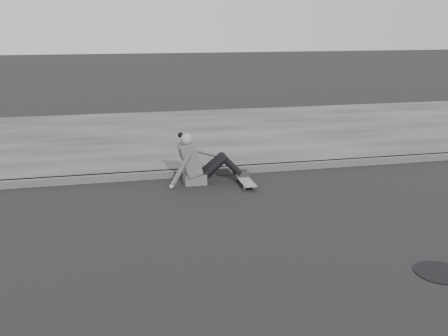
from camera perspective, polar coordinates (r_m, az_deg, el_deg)
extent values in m
plane|color=black|center=(6.48, 3.59, -7.22)|extent=(80.00, 80.00, 0.00)
cube|color=#454545|center=(8.82, -1.03, -0.34)|extent=(24.00, 0.16, 0.12)
cube|color=#3C3C3C|center=(11.70, -4.00, 3.78)|extent=(24.00, 6.00, 0.12)
cylinder|color=black|center=(5.93, 23.41, -10.88)|extent=(0.53, 0.53, 0.01)
cylinder|color=#979792|center=(8.03, 2.36, -2.30)|extent=(0.03, 0.05, 0.05)
cylinder|color=#979792|center=(8.06, 3.39, -2.22)|extent=(0.03, 0.05, 0.05)
cylinder|color=#979792|center=(8.51, 1.46, -1.21)|extent=(0.03, 0.05, 0.05)
cylinder|color=#979792|center=(8.54, 2.44, -1.15)|extent=(0.03, 0.05, 0.05)
cube|color=#2D2D30|center=(8.04, 2.88, -2.07)|extent=(0.16, 0.04, 0.03)
cube|color=#2D2D30|center=(8.51, 1.95, -1.00)|extent=(0.16, 0.04, 0.03)
cube|color=slate|center=(8.27, 2.41, -1.35)|extent=(0.20, 0.78, 0.02)
cube|color=#49494B|center=(8.34, -3.36, -1.14)|extent=(0.36, 0.34, 0.18)
cube|color=#49494B|center=(8.23, -3.88, 1.09)|extent=(0.37, 0.40, 0.57)
cube|color=#49494B|center=(8.19, -4.79, 1.84)|extent=(0.14, 0.30, 0.20)
cylinder|color=gray|center=(8.17, -4.26, 2.69)|extent=(0.09, 0.09, 0.08)
sphere|color=gray|center=(8.14, -4.34, 3.30)|extent=(0.20, 0.20, 0.20)
sphere|color=black|center=(8.14, -5.00, 3.78)|extent=(0.09, 0.09, 0.09)
cylinder|color=black|center=(8.25, -1.12, 0.11)|extent=(0.43, 0.13, 0.39)
cylinder|color=black|center=(8.42, -1.36, 0.44)|extent=(0.43, 0.13, 0.39)
cylinder|color=black|center=(8.31, 0.91, 0.20)|extent=(0.35, 0.11, 0.36)
cylinder|color=black|center=(8.48, 0.62, 0.53)|extent=(0.35, 0.11, 0.36)
sphere|color=black|center=(8.25, 0.00, 1.08)|extent=(0.13, 0.13, 0.13)
sphere|color=black|center=(8.42, -0.27, 1.39)|extent=(0.13, 0.13, 0.13)
cube|color=#252525|center=(8.40, 2.13, -0.75)|extent=(0.24, 0.08, 0.07)
cube|color=#252525|center=(8.57, 1.83, -0.41)|extent=(0.24, 0.08, 0.07)
cylinder|color=#49494B|center=(8.04, -5.04, -0.34)|extent=(0.38, 0.08, 0.58)
sphere|color=gray|center=(8.09, -6.04, -2.12)|extent=(0.08, 0.08, 0.08)
cylinder|color=#49494B|center=(8.41, -2.44, 1.85)|extent=(0.48, 0.08, 0.21)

